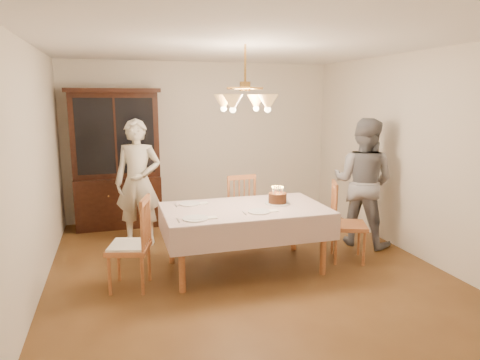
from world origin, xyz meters
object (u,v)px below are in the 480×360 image
object	(u,v)px
dining_table	(245,214)
china_hutch	(117,161)
elderly_woman	(138,183)
birthday_cake	(277,199)
chair_far_side	(237,212)

from	to	relation	value
dining_table	china_hutch	bearing A→B (deg)	121.96
dining_table	china_hutch	xyz separation A→B (m)	(-1.41, 2.25, 0.36)
elderly_woman	birthday_cake	world-z (taller)	elderly_woman
birthday_cake	dining_table	bearing A→B (deg)	-172.42
china_hutch	birthday_cake	xyz separation A→B (m)	(1.84, -2.20, -0.22)
dining_table	birthday_cake	distance (m)	0.46
dining_table	chair_far_side	bearing A→B (deg)	79.34
dining_table	elderly_woman	size ratio (longest dim) A/B	1.09
chair_far_side	birthday_cake	xyz separation A→B (m)	(0.25, -0.89, 0.38)
china_hutch	birthday_cake	bearing A→B (deg)	-50.08
china_hutch	birthday_cake	distance (m)	2.87
chair_far_side	china_hutch	bearing A→B (deg)	140.36
elderly_woman	birthday_cake	bearing A→B (deg)	-19.38
china_hutch	chair_far_side	distance (m)	2.14
dining_table	china_hutch	size ratio (longest dim) A/B	0.88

